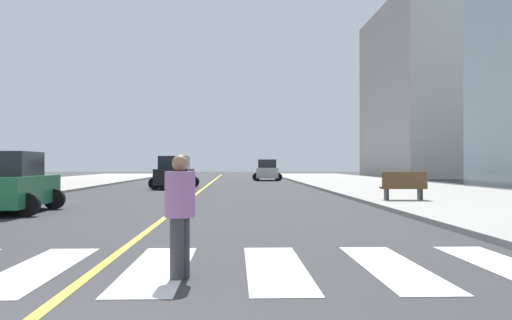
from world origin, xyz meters
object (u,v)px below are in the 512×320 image
Objects in this scene: car_black_third at (175,173)px; park_bench at (404,186)px; car_silver_second at (267,171)px; car_green_nearest at (9,184)px; pedestrian_crossing at (180,210)px.

car_black_third is 17.78m from park_bench.
park_bench is (3.72, -31.80, -0.25)m from car_silver_second.
car_silver_second is (10.36, 35.64, 0.01)m from car_green_nearest.
park_bench is at bearing 174.53° from pedestrian_crossing.
car_black_third is at bearing -151.89° from pedestrian_crossing.
car_silver_second is 0.97× the size of car_black_third.
car_black_third is at bearing 71.01° from car_silver_second.
pedestrian_crossing is at bearing -82.99° from car_black_third.
car_green_nearest is at bearing 76.37° from car_silver_second.
park_bench is at bearing 99.25° from car_silver_second.
car_green_nearest is 0.96× the size of car_black_third.
car_black_third is (-6.95, -17.58, 0.04)m from car_silver_second.
car_silver_second is 18.90m from car_black_third.
car_black_third reaches higher than car_green_nearest.
park_bench is 16.37m from pedestrian_crossing.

